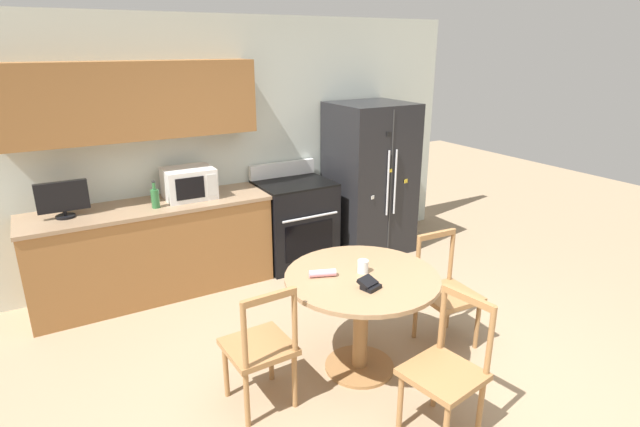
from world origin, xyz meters
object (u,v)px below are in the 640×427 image
dining_chair_near (446,372)px  dining_chair_left (260,348)px  dining_chair_right (446,293)px  counter_bottle (155,198)px  refrigerator (369,178)px  oven_range (295,222)px  candle_glass (363,267)px  wallet (369,284)px  countertop_tv (62,198)px  microwave (189,183)px

dining_chair_near → dining_chair_left: size_ratio=1.00×
dining_chair_right → counter_bottle: bearing=-44.1°
refrigerator → oven_range: bearing=175.5°
dining_chair_right → candle_glass: dining_chair_right is taller
counter_bottle → dining_chair_near: counter_bottle is taller
candle_glass → wallet: candle_glass is taller
refrigerator → oven_range: 1.01m
dining_chair_right → candle_glass: (-0.76, 0.08, 0.37)m
dining_chair_near → wallet: 0.72m
counter_bottle → dining_chair_right: bearing=-47.4°
candle_glass → dining_chair_near: bearing=-86.7°
counter_bottle → dining_chair_right: counter_bottle is taller
counter_bottle → dining_chair_near: bearing=-68.4°
oven_range → dining_chair_left: oven_range is taller
countertop_tv → candle_glass: (1.75, -1.96, -0.26)m
wallet → countertop_tv: bearing=127.0°
microwave → dining_chair_right: 2.59m
microwave → wallet: size_ratio=2.97×
refrigerator → candle_glass: bearing=-126.7°
refrigerator → microwave: refrigerator is taller
dining_chair_left → wallet: bearing=-16.8°
oven_range → candle_glass: oven_range is taller
oven_range → dining_chair_right: bearing=-81.3°
refrigerator → wallet: (-1.49, -2.09, -0.06)m
oven_range → candle_glass: (-0.45, -1.94, 0.34)m
countertop_tv → dining_chair_left: (0.93, -2.00, -0.64)m
dining_chair_left → dining_chair_right: size_ratio=1.00×
dining_chair_left → dining_chair_right: (1.59, -0.04, 0.00)m
dining_chair_near → dining_chair_left: 1.18m
countertop_tv → candle_glass: countertop_tv is taller
countertop_tv → dining_chair_left: bearing=-65.1°
dining_chair_left → candle_glass: (0.83, 0.03, 0.37)m
refrigerator → counter_bottle: size_ratio=6.84×
counter_bottle → oven_range: bearing=3.4°
refrigerator → dining_chair_left: (-2.21, -1.90, -0.42)m
countertop_tv → dining_chair_near: 3.38m
oven_range → dining_chair_left: 2.35m
dining_chair_near → dining_chair_right: bearing=-52.7°
dining_chair_near → refrigerator: bearing=-35.6°
counter_bottle → candle_glass: bearing=-61.2°
oven_range → counter_bottle: (-1.47, -0.09, 0.53)m
refrigerator → dining_chair_near: (-1.34, -2.69, -0.42)m
microwave → counter_bottle: bearing=-157.2°
microwave → dining_chair_right: microwave is taller
refrigerator → dining_chair_left: refrigerator is taller
dining_chair_near → dining_chair_right: same height
oven_range → dining_chair_near: 2.79m
microwave → candle_glass: bearing=-71.8°
refrigerator → countertop_tv: 3.15m
dining_chair_right → candle_glass: size_ratio=9.89×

